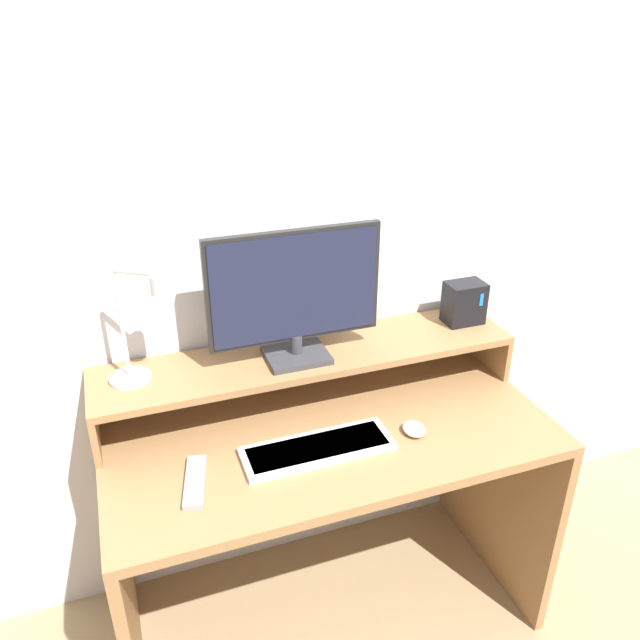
% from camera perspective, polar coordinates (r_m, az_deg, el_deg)
% --- Properties ---
extents(wall_back, '(6.00, 0.05, 2.50)m').
position_cam_1_polar(wall_back, '(1.87, -2.80, 8.77)').
color(wall_back, silver).
rests_on(wall_back, ground_plane).
extents(desk, '(1.27, 0.62, 0.74)m').
position_cam_1_polar(desk, '(1.94, 0.83, -15.00)').
color(desk, olive).
rests_on(desk, ground_plane).
extents(monitor_shelf, '(1.27, 0.26, 0.16)m').
position_cam_1_polar(monitor_shelf, '(1.88, -1.03, -3.57)').
color(monitor_shelf, olive).
rests_on(monitor_shelf, desk).
extents(monitor, '(0.50, 0.16, 0.39)m').
position_cam_1_polar(monitor, '(1.75, -2.30, 2.39)').
color(monitor, '#38383D').
rests_on(monitor, monitor_shelf).
extents(desk_lamp, '(0.19, 0.16, 0.33)m').
position_cam_1_polar(desk_lamp, '(1.71, -16.09, -1.01)').
color(desk_lamp, silver).
rests_on(desk_lamp, monitor_shelf).
extents(router_dock, '(0.12, 0.09, 0.14)m').
position_cam_1_polar(router_dock, '(2.07, 13.04, 1.55)').
color(router_dock, black).
rests_on(router_dock, monitor_shelf).
extents(keyboard, '(0.41, 0.14, 0.02)m').
position_cam_1_polar(keyboard, '(1.73, -0.22, -11.66)').
color(keyboard, white).
rests_on(keyboard, desk).
extents(mouse, '(0.06, 0.08, 0.03)m').
position_cam_1_polar(mouse, '(1.81, 8.59, -9.81)').
color(mouse, silver).
rests_on(mouse, desk).
extents(remote_control, '(0.09, 0.20, 0.02)m').
position_cam_1_polar(remote_control, '(1.66, -11.35, -14.28)').
color(remote_control, '#99999E').
rests_on(remote_control, desk).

